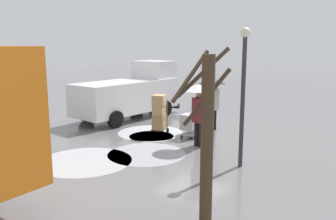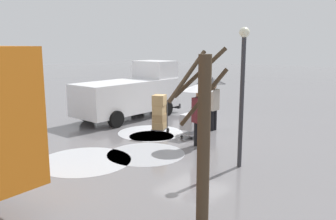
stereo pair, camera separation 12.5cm
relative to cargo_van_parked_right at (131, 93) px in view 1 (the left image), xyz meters
The scene contains 12 objects.
ground_plane 3.94m from the cargo_van_parked_right, behind, with size 90.00×90.00×0.00m, color slate.
slush_patch_near_cluster 5.80m from the cargo_van_parked_right, 138.19° to the left, with size 2.46×2.46×0.01m, color #999BA0.
slush_patch_under_van 6.43m from the cargo_van_parked_right, 120.89° to the left, with size 2.77×2.77×0.01m, color #ADAFB5.
slush_patch_mid_street 3.29m from the cargo_van_parked_right, 147.24° to the left, with size 2.54×2.54×0.01m, color #ADAFB5.
slush_patch_far_side 3.80m from the cargo_van_parked_right, 145.41° to the left, with size 1.68×1.68×0.01m, color #ADAFB5.
cargo_van_parked_right is the anchor object (origin of this frame).
shopping_cart_vendor 4.41m from the cargo_van_parked_right, 163.71° to the left, with size 0.61×0.86×1.02m.
hand_dolly_boxes 3.46m from the cargo_van_parked_right, 151.53° to the left, with size 0.71×0.83×1.53m.
pedestrian_pink_side 4.32m from the cargo_van_parked_right, behind, with size 1.04×1.04×2.15m.
pedestrian_black_side 5.45m from the cargo_van_parked_right, 157.81° to the left, with size 1.04×1.04×2.15m.
bare_tree_near 10.26m from the cargo_van_parked_right, 141.23° to the left, with size 0.90×1.13×3.37m.
street_lamp 7.80m from the cargo_van_parked_right, 156.86° to the left, with size 0.28×0.28×3.86m.
Camera 1 is at (-7.48, 11.43, 3.42)m, focal length 37.42 mm.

